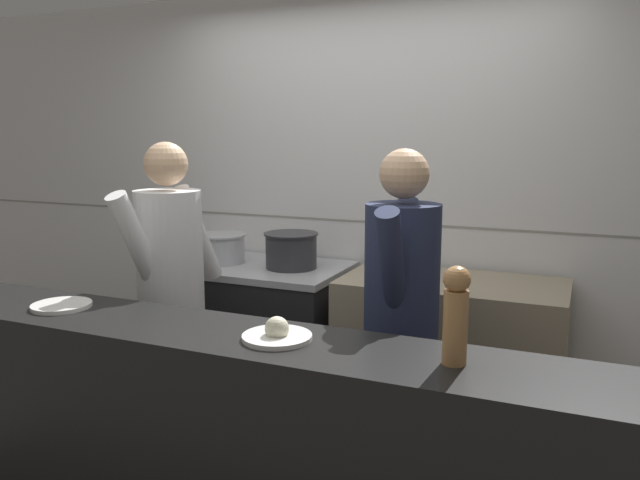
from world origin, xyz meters
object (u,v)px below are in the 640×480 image
Objects in this scene: pepper_mill at (456,313)px; chef_head_cook at (171,287)px; plated_dish_appetiser at (277,334)px; sauce_pot at (291,250)px; mixing_bowl_steel at (411,269)px; stock_pot at (220,247)px; chef_sous at (401,313)px; oven_range at (256,333)px; chefs_knife at (395,280)px; plated_dish_main at (62,305)px.

pepper_mill is 1.71m from chef_head_cook.
sauce_pot is at bearing 114.21° from plated_dish_appetiser.
chef_head_cook is (-0.94, 0.63, -0.06)m from plated_dish_appetiser.
stock_pot is at bearing 179.84° from mixing_bowl_steel.
mixing_bowl_steel is 0.87× the size of pepper_mill.
chef_sous is at bearing 118.89° from pepper_mill.
chef_sous reaches higher than plated_dish_appetiser.
chef_sous is (-0.37, 0.67, -0.22)m from pepper_mill.
chef_sous is (1.15, -0.72, 0.46)m from oven_range.
chefs_knife is 1.19m from chef_head_cook.
oven_range is 1.51m from plated_dish_main.
sauce_pot is at bearing 132.35° from pepper_mill.
oven_range is at bearing 179.77° from sauce_pot.
chef_head_cook is (-0.05, -0.78, 0.48)m from oven_range.
sauce_pot is at bearing 168.39° from chefs_knife.
mixing_bowl_steel is at bearing 110.73° from pepper_mill.
plated_dish_main is 1.69m from pepper_mill.
plated_dish_appetiser is (1.04, -0.00, 0.01)m from plated_dish_main.
sauce_pot is 0.95× the size of chefs_knife.
chef_sous is at bearing 68.63° from plated_dish_appetiser.
chef_head_cook reaches higher than pepper_mill.
chef_sous is (1.21, 0.06, -0.01)m from chef_head_cook.
chef_head_cook reaches higher than stock_pot.
plated_dish_appetiser is 0.74m from chef_sous.
chefs_knife is at bearing 42.37° from chef_head_cook.
chefs_knife is (0.96, -0.14, 0.47)m from oven_range.
chefs_knife is at bearing 104.93° from chef_sous.
chefs_knife is 1.06× the size of pepper_mill.
chef_sous is (0.27, 0.68, -0.07)m from plated_dish_appetiser.
stock_pot is at bearing -171.52° from oven_range.
chef_sous reaches higher than mixing_bowl_steel.
plated_dish_appetiser is at bearing -65.79° from sauce_pot.
chefs_knife is at bearing -5.36° from stock_pot.
sauce_pot is 1.46m from plated_dish_main.
stock_pot is 0.93× the size of chefs_knife.
chefs_knife is at bearing 114.51° from pepper_mill.
oven_range is at bearing 177.89° from mixing_bowl_steel.
chefs_knife is (0.70, -0.14, -0.09)m from sauce_pot.
chef_sous is (1.38, -0.69, -0.08)m from stock_pot.
sauce_pot is at bearing -0.23° from oven_range.
stock_pot is at bearing 93.07° from plated_dish_main.
stock_pot reaches higher than chefs_knife.
chef_sous is at bearing -32.08° from oven_range.
plated_dish_appetiser is (-0.07, -1.26, 0.07)m from chefs_knife.
mixing_bowl_steel is at bearing 97.71° from chef_sous.
sauce_pot is 1.01× the size of pepper_mill.
plated_dish_appetiser is 0.15× the size of chef_head_cook.
pepper_mill is (0.51, -1.36, 0.18)m from mixing_bowl_steel.
stock_pot is 1.55m from chef_sous.
sauce_pot reaches higher than plated_dish_appetiser.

